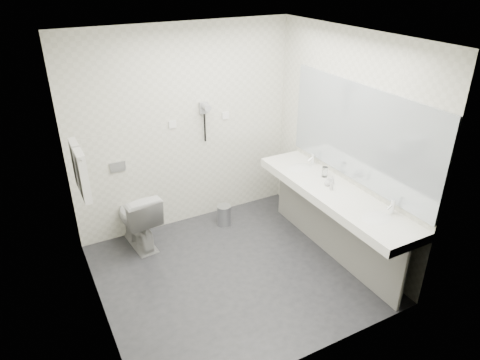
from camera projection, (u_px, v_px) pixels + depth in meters
floor at (234, 273)px, 4.82m from camera, size 2.80×2.80×0.00m
ceiling at (233, 38)px, 3.69m from camera, size 2.80×2.80×0.00m
wall_back at (184, 130)px, 5.28m from camera, size 2.80×0.00×2.80m
wall_front at (314, 238)px, 3.23m from camera, size 2.80×0.00×2.80m
wall_left at (86, 205)px, 3.67m from camera, size 0.00×2.60×2.60m
wall_right at (346, 145)px, 4.84m from camera, size 0.00×2.60×2.60m
vanity_counter at (333, 194)px, 4.77m from camera, size 0.55×2.20×0.10m
vanity_panel at (332, 226)px, 4.97m from camera, size 0.03×2.15×0.75m
vanity_post_near at (403, 278)px, 4.17m from camera, size 0.06×0.06×0.75m
vanity_post_far at (284, 188)px, 5.81m from camera, size 0.06×0.06×0.75m
mirror at (359, 134)px, 4.59m from camera, size 0.02×2.20×1.05m
basin_near at (376, 219)px, 4.24m from camera, size 0.40×0.31×0.05m
basin_far at (299, 169)px, 5.27m from camera, size 0.40×0.31×0.05m
faucet_near at (393, 207)px, 4.29m from camera, size 0.04×0.04×0.15m
faucet_far at (313, 159)px, 5.31m from camera, size 0.04×0.04×0.15m
soap_bottle_a at (332, 180)px, 4.86m from camera, size 0.06×0.06×0.10m
soap_bottle_b at (328, 182)px, 4.82m from camera, size 0.10×0.10×0.10m
soap_bottle_c at (332, 185)px, 4.73m from camera, size 0.05×0.05×0.11m
glass_left at (325, 172)px, 5.02m from camera, size 0.07×0.07×0.12m
toilet at (137, 218)px, 5.15m from camera, size 0.48×0.76×0.73m
flush_plate at (118, 167)px, 5.04m from camera, size 0.18×0.02×0.12m
pedal_bin at (224, 215)px, 5.65m from camera, size 0.22×0.22×0.26m
bin_lid at (224, 206)px, 5.59m from camera, size 0.18×0.18×0.02m
towel_rail at (75, 149)px, 3.98m from camera, size 0.02×0.62×0.02m
towel_near at (83, 176)px, 3.98m from camera, size 0.07×0.24×0.48m
towel_far at (77, 165)px, 4.20m from camera, size 0.07×0.24×0.48m
dryer_cradle at (204, 108)px, 5.24m from camera, size 0.10×0.04×0.14m
dryer_barrel at (206, 107)px, 5.18m from camera, size 0.08×0.14×0.08m
dryer_cord at (205, 128)px, 5.35m from camera, size 0.02×0.02×0.35m
switch_plate_a at (173, 124)px, 5.16m from camera, size 0.09×0.02×0.09m
switch_plate_b at (225, 116)px, 5.45m from camera, size 0.09×0.02×0.09m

